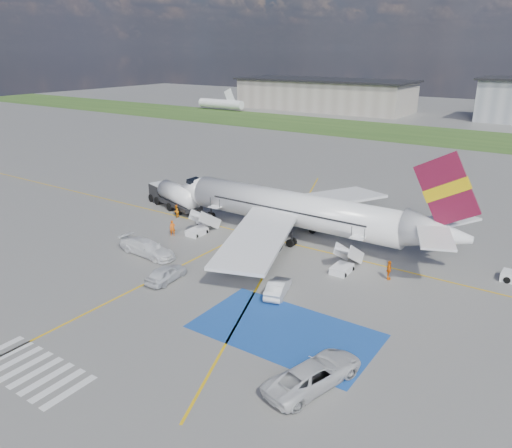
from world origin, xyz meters
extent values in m
plane|color=#60605E|center=(0.00, 0.00, 0.00)|extent=(400.00, 400.00, 0.00)
cube|color=#2D4C1E|center=(0.00, 95.00, 0.01)|extent=(400.00, 30.00, 0.01)
cube|color=gold|center=(0.00, 12.00, 0.01)|extent=(120.00, 0.20, 0.01)
cube|color=gold|center=(-5.00, -10.00, 0.01)|extent=(0.20, 60.00, 0.01)
cube|color=gold|center=(0.00, 12.00, 0.01)|extent=(20.71, 56.45, 0.01)
cube|color=#184494|center=(10.00, -4.00, 0.01)|extent=(14.00, 8.00, 0.01)
cube|color=silver|center=(-4.80, -18.00, 0.01)|extent=(0.60, 4.00, 0.01)
cube|color=silver|center=(-3.60, -18.00, 0.01)|extent=(0.60, 4.00, 0.01)
cube|color=silver|center=(-2.40, -18.00, 0.01)|extent=(0.60, 4.00, 0.01)
cube|color=silver|center=(-1.20, -18.00, 0.01)|extent=(0.60, 4.00, 0.01)
cube|color=silver|center=(0.00, -18.00, 0.01)|extent=(0.60, 4.00, 0.01)
cube|color=silver|center=(1.20, -18.00, 0.01)|extent=(0.60, 4.00, 0.01)
cube|color=silver|center=(2.40, -18.00, 0.01)|extent=(0.60, 4.00, 0.01)
cube|color=gray|center=(-55.00, 130.00, 5.00)|extent=(60.00, 22.00, 10.00)
cylinder|color=white|center=(0.00, 14.00, 3.40)|extent=(26.00, 3.90, 3.90)
cone|color=white|center=(-15.00, 14.00, 3.40)|extent=(4.00, 3.90, 3.90)
cube|color=black|center=(-14.40, 14.00, 4.45)|extent=(1.67, 1.90, 0.82)
cone|color=white|center=(16.20, 14.00, 3.80)|extent=(6.50, 3.90, 3.90)
cube|color=white|center=(1.00, 5.50, 2.80)|extent=(9.86, 15.95, 1.40)
cube|color=white|center=(1.00, 22.50, 2.80)|extent=(9.86, 15.95, 1.40)
cylinder|color=#38383A|center=(0.00, 8.40, 1.40)|extent=(3.40, 2.10, 2.10)
cylinder|color=#38383A|center=(0.00, 19.60, 1.40)|extent=(3.40, 2.10, 2.10)
cube|color=maroon|center=(16.50, 14.00, 8.20)|extent=(6.62, 0.30, 7.45)
cube|color=gold|center=(16.50, 14.00, 8.20)|extent=(4.36, 0.40, 3.08)
cube|color=white|center=(16.80, 10.80, 4.50)|extent=(4.73, 5.95, 0.49)
cube|color=white|center=(16.80, 17.20, 4.50)|extent=(4.73, 5.95, 0.49)
cube|color=black|center=(0.00, 12.04, 3.75)|extent=(19.50, 0.04, 0.18)
cube|color=black|center=(0.00, 15.96, 3.75)|extent=(19.50, 0.04, 0.18)
cube|color=white|center=(-9.50, 9.85, 1.45)|extent=(1.40, 3.73, 2.32)
cube|color=white|center=(-9.50, 11.75, 2.50)|extent=(1.40, 1.00, 0.12)
cylinder|color=black|center=(-10.20, 11.75, 3.05)|extent=(0.06, 0.06, 1.10)
cylinder|color=black|center=(-8.80, 11.75, 3.05)|extent=(0.06, 0.06, 1.10)
cube|color=white|center=(-9.50, 8.25, 0.35)|extent=(1.60, 2.40, 0.70)
cube|color=white|center=(9.00, 9.85, 1.45)|extent=(1.40, 3.73, 2.32)
cube|color=white|center=(9.00, 11.75, 2.50)|extent=(1.40, 1.00, 0.12)
cylinder|color=black|center=(8.30, 11.75, 3.05)|extent=(0.06, 0.06, 1.10)
cylinder|color=black|center=(9.70, 11.75, 3.05)|extent=(0.06, 0.06, 1.10)
cube|color=white|center=(9.00, 8.25, 0.35)|extent=(1.60, 2.40, 0.70)
cube|color=black|center=(-22.48, 15.70, 1.27)|extent=(3.20, 3.20, 2.55)
cylinder|color=white|center=(-17.52, 14.12, 2.22)|extent=(7.95, 4.72, 2.55)
cube|color=black|center=(-17.52, 14.12, 0.94)|extent=(7.95, 4.72, 0.55)
cube|color=white|center=(-10.85, 11.20, 0.80)|extent=(2.12, 1.59, 1.32)
cube|color=black|center=(-10.85, 11.20, 1.51)|extent=(2.01, 1.48, 0.11)
imported|color=silver|center=(-3.79, -2.73, 0.78)|extent=(2.21, 4.73, 1.56)
imported|color=#B6B9BE|center=(6.34, 0.79, 0.72)|extent=(2.72, 4.62, 1.44)
imported|color=silver|center=(14.89, -8.50, 1.07)|extent=(4.05, 6.19, 2.14)
imported|color=white|center=(-9.89, 0.72, 1.07)|extent=(5.60, 2.58, 2.14)
imported|color=#E75B0C|center=(-11.60, 6.44, 0.93)|extent=(0.80, 0.79, 1.86)
imported|color=orange|center=(-15.81, 11.58, 0.83)|extent=(0.82, 0.95, 1.67)
imported|color=orange|center=(13.31, 9.36, 0.94)|extent=(0.80, 1.19, 1.88)
camera|label=1|loc=(27.05, -33.04, 20.67)|focal=35.00mm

